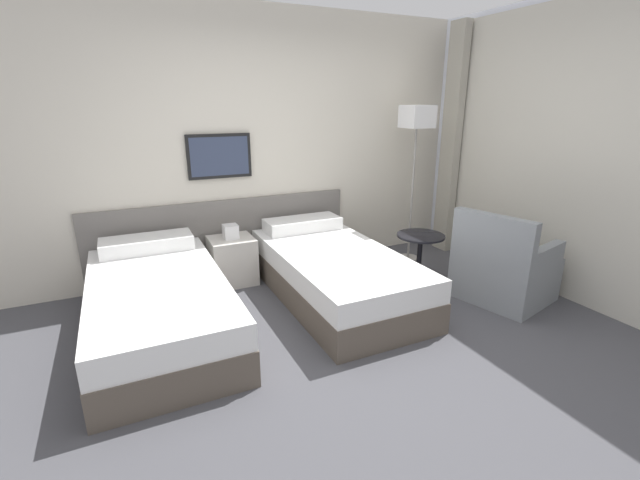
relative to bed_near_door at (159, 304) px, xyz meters
The scene contains 9 objects.
ground_plane 1.58m from the bed_near_door, 35.29° to the right, with size 16.00×16.00×0.00m, color #47474C.
wall_headboard 1.95m from the bed_near_door, 40.26° to the left, with size 10.00×0.10×2.70m.
wall_window 3.89m from the bed_near_door, 16.81° to the right, with size 0.21×4.43×2.70m.
bed_near_door is the anchor object (origin of this frame).
bed_near_window 1.57m from the bed_near_door, ahead, with size 1.01×2.01×0.59m.
nightstand 1.08m from the bed_near_door, 43.49° to the left, with size 0.44×0.41×0.61m.
floor_lamp 3.17m from the bed_near_door, 10.83° to the left, with size 0.29×0.29×1.75m.
side_table 2.49m from the bed_near_door, ahead, with size 0.47×0.47×0.52m.
armchair 3.05m from the bed_near_door, 13.73° to the right, with size 0.87×0.90×0.86m.
Camera 1 is at (-1.44, -2.44, 1.77)m, focal length 24.00 mm.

